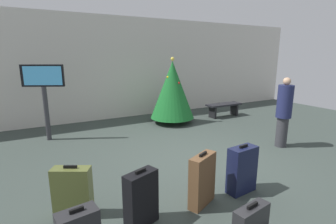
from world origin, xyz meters
The scene contains 10 objects.
ground_plane centered at (0.00, 0.00, 0.00)m, with size 16.00×16.00×0.00m, color #38423D.
back_wall centered at (0.00, 4.67, 1.76)m, with size 16.00×0.20×3.52m, color beige.
holiday_tree centered at (1.11, 3.05, 1.11)m, with size 1.44×1.44×2.16m.
flight_info_kiosk centered at (-2.65, 3.10, 1.43)m, with size 0.99×0.54×1.99m.
waiting_bench centered at (3.21, 2.91, 0.36)m, with size 1.37×0.44×0.48m.
traveller_0 centered at (2.40, -0.18, 0.90)m, with size 0.50×0.50×1.71m.
suitcase_0 centered at (-1.78, -1.29, 0.38)m, with size 0.49×0.34×0.79m.
suitcase_2 centered at (-0.80, -1.28, 0.40)m, with size 0.54×0.37×0.83m.
suitcase_4 centered at (-0.01, -1.29, 0.39)m, with size 0.52×0.28×0.81m.
suitcase_5 centered at (-2.55, -0.66, 0.36)m, with size 0.55×0.43×0.76m.
Camera 1 is at (-2.87, -4.04, 2.21)m, focal length 26.75 mm.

